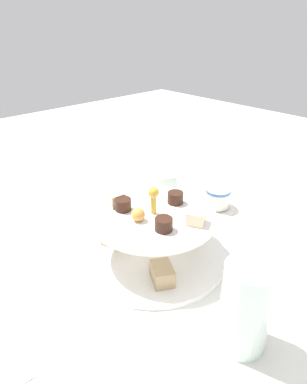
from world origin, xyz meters
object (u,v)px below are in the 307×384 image
Objects in this scene: water_glass_tall_right at (245,307)px; water_glass_short_left at (167,187)px; butter_knife_right at (294,248)px; butter_knife_left at (9,336)px; tiered_serving_stand at (153,237)px; teacup_with_saucer at (218,199)px.

water_glass_tall_right is 1.82× the size of water_glass_short_left.
butter_knife_left is at bearing 118.62° from butter_knife_right.
water_glass_short_left is at bearing -31.24° from water_glass_tall_right.
butter_knife_left is at bearing 88.68° from tiered_serving_stand.
water_glass_tall_right reaches higher than teacup_with_saucer.
butter_knife_left is (0.01, 0.28, -0.04)m from tiered_serving_stand.
water_glass_short_left is 0.43× the size of butter_knife_right.
water_glass_tall_right is at bearing 148.76° from water_glass_short_left.
teacup_with_saucer is (-0.11, -0.06, -0.01)m from water_glass_short_left.
tiered_serving_stand reaches higher than butter_knife_left.
tiered_serving_stand reaches higher than water_glass_tall_right.
tiered_serving_stand is 3.76× the size of water_glass_short_left.
tiered_serving_stand is 0.24m from teacup_with_saucer.
tiered_serving_stand is 0.23m from water_glass_short_left.
teacup_with_saucer is 0.21m from butter_knife_right.
tiered_serving_stand is at bearing 100.18° from butter_knife_right.
tiered_serving_stand reaches higher than water_glass_short_left.
teacup_with_saucer is 0.53× the size of butter_knife_left.
teacup_with_saucer is at bearing -151.78° from water_glass_short_left.
water_glass_tall_right is at bearing 50.69° from butter_knife_left.
teacup_with_saucer is at bearing -47.75° from water_glass_tall_right.
water_glass_short_left is (0.14, -0.18, -0.01)m from tiered_serving_stand.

